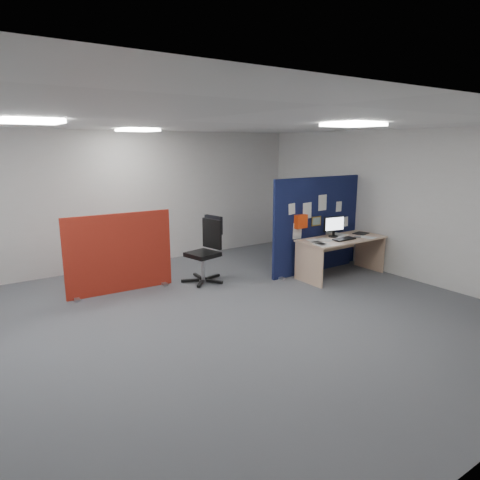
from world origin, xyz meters
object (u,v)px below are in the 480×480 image
office_chair (207,245)px  main_desk (340,247)px  navy_divider (318,225)px  monitor_main (334,226)px  red_divider (120,254)px

office_chair → main_desk: bearing=-39.4°
navy_divider → monitor_main: navy_divider is taller
monitor_main → red_divider: (-3.66, 1.30, -0.29)m
main_desk → office_chair: office_chair is taller
main_desk → red_divider: size_ratio=0.96×
main_desk → office_chair: bearing=153.1°
main_desk → office_chair: (-2.20, 1.12, 0.10)m
main_desk → monitor_main: 0.41m
red_divider → office_chair: (1.50, -0.30, 0.00)m
navy_divider → red_divider: navy_divider is taller
navy_divider → red_divider: bearing=165.1°
navy_divider → main_desk: (0.11, -0.47, -0.36)m
navy_divider → monitor_main: (0.06, -0.35, 0.03)m
navy_divider → red_divider: 3.73m
main_desk → monitor_main: bearing=112.2°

